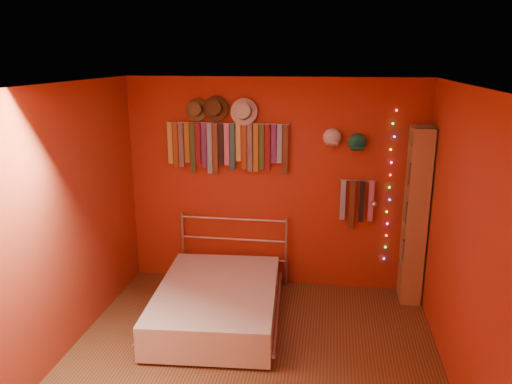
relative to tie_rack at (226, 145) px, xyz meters
The scene contains 16 objects.
ground 2.47m from the tie_rack, 71.91° to the right, with size 3.50×3.50×0.00m, color #54331C.
back_wall 0.73m from the tie_rack, ahead, with size 3.50×0.02×2.50m, color maroon.
right_wall 2.89m from the tie_rack, 36.22° to the right, with size 0.02×3.50×2.50m, color maroon.
left_wall 2.12m from the tie_rack, 125.46° to the right, with size 0.02×3.50×2.50m, color maroon.
ceiling 1.94m from the tie_rack, 71.91° to the right, with size 3.50×3.50×0.02m, color white.
tie_rack is the anchor object (origin of this frame).
small_tie_rack 1.64m from the tie_rack, ahead, with size 0.40×0.03×0.58m.
fedora_olive 0.53m from the tie_rack, behind, with size 0.26×0.14×0.26m.
fedora_brown 0.44m from the tie_rack, 165.34° to the right, with size 0.29×0.16×0.29m.
fedora_white 0.45m from the tie_rack, ahead, with size 0.31×0.17×0.31m.
cap_white 1.22m from the tie_rack, ahead, with size 0.19×0.24×0.19m.
cap_green 1.50m from the tie_rack, ahead, with size 0.19×0.24×0.19m.
fairy_lights 1.94m from the tie_rack, ahead, with size 0.05×0.02×1.77m.
reading_lamp 1.81m from the tie_rack, ahead, with size 0.06×0.27×0.08m.
bookshelf 2.32m from the tie_rack, ahead, with size 0.25×0.34×2.00m.
bed 1.79m from the tie_rack, 85.18° to the right, with size 1.44×1.86×0.88m.
Camera 1 is at (0.66, -3.93, 2.73)m, focal length 35.00 mm.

